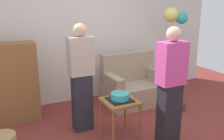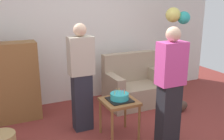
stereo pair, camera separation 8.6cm
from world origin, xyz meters
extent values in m
cube|color=silver|center=(0.00, 2.05, 1.35)|extent=(6.00, 0.10, 2.70)
cube|color=gray|center=(0.75, 1.28, 0.20)|extent=(1.10, 0.70, 0.40)
cube|color=gray|center=(0.75, 1.55, 0.68)|extent=(1.10, 0.16, 0.56)
cube|color=gray|center=(0.28, 1.28, 0.52)|extent=(0.16, 0.70, 0.24)
cube|color=gray|center=(1.22, 1.28, 0.52)|extent=(0.16, 0.70, 0.24)
cube|color=brown|center=(-1.37, 1.56, 0.65)|extent=(0.80, 0.36, 1.30)
cube|color=brown|center=(-0.06, 0.34, 0.55)|extent=(0.48, 0.48, 0.04)
cylinder|color=brown|center=(-0.27, 0.13, 0.26)|extent=(0.04, 0.04, 0.53)
cylinder|color=brown|center=(0.15, 0.13, 0.26)|extent=(0.04, 0.04, 0.53)
cylinder|color=brown|center=(-0.27, 0.55, 0.26)|extent=(0.04, 0.04, 0.53)
cylinder|color=brown|center=(0.15, 0.55, 0.26)|extent=(0.04, 0.04, 0.53)
cube|color=black|center=(-0.06, 0.34, 0.58)|extent=(0.32, 0.32, 0.02)
cylinder|color=#2DB2B7|center=(-0.06, 0.34, 0.63)|extent=(0.26, 0.26, 0.09)
cylinder|color=#66B2E5|center=(0.02, 0.34, 0.70)|extent=(0.01, 0.01, 0.05)
cylinder|color=#EA668C|center=(-0.01, 0.38, 0.70)|extent=(0.01, 0.01, 0.05)
cylinder|color=#F2CC4C|center=(-0.03, 0.41, 0.70)|extent=(0.01, 0.01, 0.05)
cylinder|color=#F2CC4C|center=(-0.07, 0.42, 0.70)|extent=(0.01, 0.01, 0.05)
cylinder|color=#66B2E5|center=(-0.09, 0.39, 0.70)|extent=(0.01, 0.01, 0.05)
cylinder|color=#66B2E5|center=(-0.13, 0.36, 0.70)|extent=(0.01, 0.01, 0.05)
cylinder|color=#F2CC4C|center=(-0.14, 0.31, 0.70)|extent=(0.01, 0.01, 0.06)
cylinder|color=#66B2E5|center=(-0.10, 0.29, 0.70)|extent=(0.01, 0.01, 0.06)
cylinder|color=#66B2E5|center=(-0.07, 0.25, 0.70)|extent=(0.01, 0.01, 0.06)
cylinder|color=#F2CC4C|center=(-0.02, 0.26, 0.70)|extent=(0.01, 0.01, 0.06)
cylinder|color=#EA668C|center=(0.00, 0.30, 0.70)|extent=(0.01, 0.01, 0.06)
cube|color=#23232D|center=(-0.46, 0.79, 0.44)|extent=(0.28, 0.20, 0.88)
cube|color=#B2A893|center=(-0.46, 0.79, 1.16)|extent=(0.36, 0.22, 0.56)
sphere|color=#D1A889|center=(-0.46, 0.79, 1.53)|extent=(0.19, 0.19, 0.19)
cube|color=black|center=(0.44, -0.14, 0.44)|extent=(0.28, 0.20, 0.88)
cube|color=#C6428E|center=(0.44, -0.14, 1.16)|extent=(0.36, 0.22, 0.56)
sphere|color=#D1A889|center=(0.44, -0.14, 1.53)|extent=(0.19, 0.19, 0.19)
ellipsoid|color=#473328|center=(1.33, 0.65, 0.10)|extent=(0.28, 0.14, 0.20)
cylinder|color=silver|center=(1.62, 1.32, 0.76)|extent=(0.00, 0.00, 1.52)
sphere|color=#2DADA8|center=(1.74, 1.22, 1.61)|extent=(0.24, 0.24, 0.24)
sphere|color=#E5D666|center=(1.54, 1.30, 1.66)|extent=(0.28, 0.28, 0.28)
camera|label=1|loc=(-1.66, -2.67, 1.96)|focal=41.27mm
camera|label=2|loc=(-1.58, -2.70, 1.96)|focal=41.27mm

